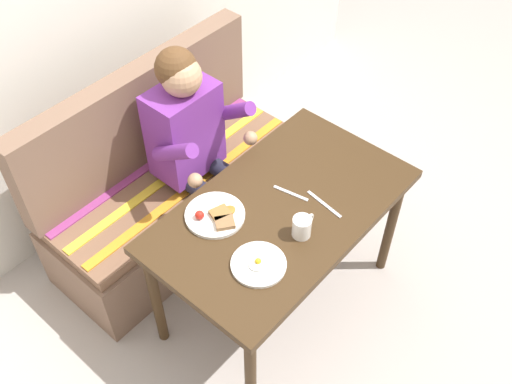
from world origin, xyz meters
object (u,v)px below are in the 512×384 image
object	(u,v)px
plate_breakfast	(216,215)
coffee_mug	(302,226)
fork	(291,193)
plate_eggs	(259,264)
person	(195,139)
knife	(324,204)
couch	(171,187)
table	(281,219)

from	to	relation	value
plate_breakfast	coffee_mug	bearing A→B (deg)	-63.26
coffee_mug	fork	distance (m)	0.24
plate_eggs	plate_breakfast	bearing A→B (deg)	76.62
person	plate_breakfast	xyz separation A→B (m)	(-0.29, -0.41, 0.00)
person	fork	distance (m)	0.57
person	knife	size ratio (longest dim) A/B	6.06
person	couch	bearing A→B (deg)	107.64
knife	table	bearing A→B (deg)	143.64
person	plate_eggs	world-z (taller)	person
table	plate_eggs	xyz separation A→B (m)	(-0.30, -0.13, 0.09)
person	fork	size ratio (longest dim) A/B	7.13
plate_eggs	fork	world-z (taller)	plate_eggs
couch	person	size ratio (longest dim) A/B	1.19
plate_eggs	coffee_mug	xyz separation A→B (m)	(0.24, -0.03, 0.04)
couch	plate_breakfast	xyz separation A→B (m)	(-0.23, -0.59, 0.41)
table	knife	bearing A→B (deg)	-44.40
table	fork	bearing A→B (deg)	13.39
table	couch	bearing A→B (deg)	90.00
knife	coffee_mug	bearing A→B (deg)	-164.05
table	knife	size ratio (longest dim) A/B	6.00
table	plate_breakfast	bearing A→B (deg)	142.68
plate_eggs	couch	bearing A→B (deg)	71.26
plate_eggs	table	bearing A→B (deg)	22.79
plate_eggs	fork	bearing A→B (deg)	20.78
table	person	world-z (taller)	person
coffee_mug	knife	size ratio (longest dim) A/B	0.59
couch	plate_breakfast	bearing A→B (deg)	-111.38
table	knife	xyz separation A→B (m)	(0.13, -0.13, 0.08)
plate_eggs	knife	xyz separation A→B (m)	(0.44, -0.00, -0.01)
table	person	size ratio (longest dim) A/B	0.99
plate_breakfast	coffee_mug	xyz separation A→B (m)	(0.17, -0.33, 0.04)
plate_breakfast	knife	bearing A→B (deg)	-40.08
fork	plate_eggs	bearing A→B (deg)	-170.32
person	table	bearing A→B (deg)	-95.39
couch	plate_eggs	size ratio (longest dim) A/B	6.40
person	coffee_mug	world-z (taller)	person
plate_breakfast	coffee_mug	size ratio (longest dim) A/B	2.20
knife	plate_breakfast	bearing A→B (deg)	147.96
table	plate_breakfast	xyz separation A→B (m)	(-0.23, 0.18, 0.09)
plate_breakfast	fork	distance (m)	0.35
plate_eggs	fork	distance (m)	0.42
table	person	xyz separation A→B (m)	(0.06, 0.59, 0.09)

